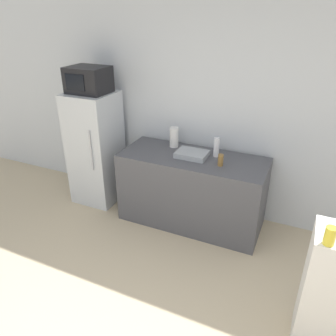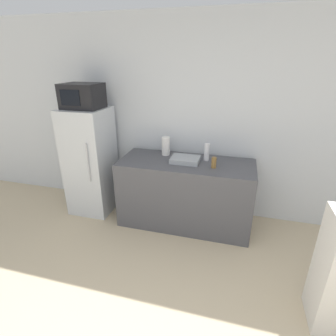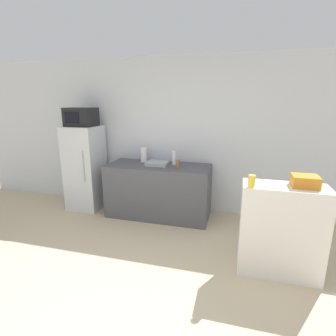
{
  "view_description": "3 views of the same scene",
  "coord_description": "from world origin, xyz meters",
  "px_view_note": "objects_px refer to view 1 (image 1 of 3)",
  "views": [
    {
      "loc": [
        0.91,
        -0.88,
        2.4
      ],
      "look_at": [
        -0.25,
        1.68,
        1.02
      ],
      "focal_mm": 35.0,
      "sensor_mm": 36.0,
      "label": 1
    },
    {
      "loc": [
        0.35,
        -0.65,
        2.06
      ],
      "look_at": [
        -0.3,
        1.71,
        1.03
      ],
      "focal_mm": 28.0,
      "sensor_mm": 36.0,
      "label": 2
    },
    {
      "loc": [
        1.0,
        -1.61,
        1.9
      ],
      "look_at": [
        0.13,
        1.6,
        1.03
      ],
      "focal_mm": 28.0,
      "sensor_mm": 36.0,
      "label": 3
    }
  ],
  "objects_px": {
    "bottle_tall": "(216,147)",
    "jar": "(330,236)",
    "paper_towel_roll": "(174,137)",
    "bottle_short": "(221,160)",
    "refrigerator": "(96,149)",
    "microwave": "(88,80)"
  },
  "relations": [
    {
      "from": "jar",
      "to": "bottle_short",
      "type": "bearing_deg",
      "value": 131.75
    },
    {
      "from": "microwave",
      "to": "refrigerator",
      "type": "bearing_deg",
      "value": 72.02
    },
    {
      "from": "bottle_short",
      "to": "paper_towel_roll",
      "type": "distance_m",
      "value": 0.73
    },
    {
      "from": "bottle_short",
      "to": "refrigerator",
      "type": "bearing_deg",
      "value": 176.73
    },
    {
      "from": "bottle_short",
      "to": "jar",
      "type": "relative_size",
      "value": 1.01
    },
    {
      "from": "microwave",
      "to": "bottle_short",
      "type": "height_order",
      "value": "microwave"
    },
    {
      "from": "refrigerator",
      "to": "jar",
      "type": "relative_size",
      "value": 11.38
    },
    {
      "from": "bottle_short",
      "to": "paper_towel_roll",
      "type": "bearing_deg",
      "value": 156.86
    },
    {
      "from": "refrigerator",
      "to": "jar",
      "type": "distance_m",
      "value": 3.04
    },
    {
      "from": "bottle_tall",
      "to": "paper_towel_roll",
      "type": "distance_m",
      "value": 0.55
    },
    {
      "from": "paper_towel_roll",
      "to": "refrigerator",
      "type": "bearing_deg",
      "value": -169.77
    },
    {
      "from": "bottle_short",
      "to": "jar",
      "type": "distance_m",
      "value": 1.58
    },
    {
      "from": "refrigerator",
      "to": "bottle_short",
      "type": "height_order",
      "value": "refrigerator"
    },
    {
      "from": "microwave",
      "to": "jar",
      "type": "distance_m",
      "value": 3.07
    },
    {
      "from": "microwave",
      "to": "jar",
      "type": "bearing_deg",
      "value": -24.74
    },
    {
      "from": "paper_towel_roll",
      "to": "jar",
      "type": "bearing_deg",
      "value": -40.39
    },
    {
      "from": "bottle_tall",
      "to": "jar",
      "type": "bearing_deg",
      "value": -49.99
    },
    {
      "from": "microwave",
      "to": "paper_towel_roll",
      "type": "height_order",
      "value": "microwave"
    },
    {
      "from": "microwave",
      "to": "paper_towel_roll",
      "type": "xyz_separation_m",
      "value": [
        1.04,
        0.19,
        -0.63
      ]
    },
    {
      "from": "refrigerator",
      "to": "bottle_short",
      "type": "distance_m",
      "value": 1.72
    },
    {
      "from": "bottle_tall",
      "to": "jar",
      "type": "height_order",
      "value": "jar"
    },
    {
      "from": "microwave",
      "to": "bottle_short",
      "type": "xyz_separation_m",
      "value": [
        1.7,
        -0.1,
        -0.69
      ]
    }
  ]
}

